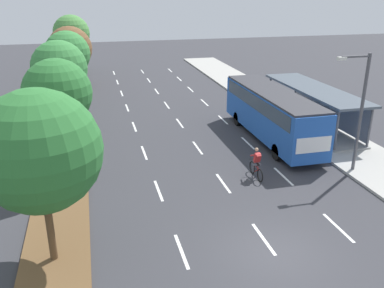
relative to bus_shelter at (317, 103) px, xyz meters
The scene contains 16 objects.
ground_plane 16.76m from the bus_shelter, 124.89° to the right, with size 140.00×140.00×0.00m, color #38383D.
median_strip 19.01m from the bus_shelter, 160.44° to the left, with size 2.60×52.00×0.12m, color brown.
sidewalk_right 6.59m from the bus_shelter, 92.52° to the left, with size 4.50×52.00×0.15m, color #ADAAA3.
lane_divider_left 13.60m from the bus_shelter, 165.31° to the left, with size 0.14×45.16×0.01m.
lane_divider_center 10.29m from the bus_shelter, 160.27° to the left, with size 0.14×45.16×0.01m.
lane_divider_right 7.18m from the bus_shelter, 150.46° to the left, with size 0.14×45.16×0.01m.
bus_shelter is the anchor object (origin of this frame).
bus 4.55m from the bus_shelter, 160.36° to the right, with size 2.54×11.29×3.37m.
cyclist 10.38m from the bus_shelter, 137.10° to the right, with size 0.46×1.82×1.71m.
median_tree_nearest 21.71m from the bus_shelter, 146.05° to the right, with size 4.38×4.38×6.59m.
median_tree_second 18.43m from the bus_shelter, 165.63° to the right, with size 3.52×3.52×6.40m.
median_tree_third 18.36m from the bus_shelter, behind, with size 3.74×3.74×6.44m.
median_tree_fourth 20.69m from the bus_shelter, 149.18° to the left, with size 3.80×3.80×6.35m.
median_tree_fifth 25.30m from the bus_shelter, 134.36° to the left, with size 4.39×4.39×6.09m.
median_tree_farthest 31.15m from the bus_shelter, 124.56° to the left, with size 4.22×4.22×6.76m.
streetlight 8.17m from the bus_shelter, 105.47° to the right, with size 1.91×0.24×6.50m.
Camera 1 is at (-6.44, -12.35, 9.78)m, focal length 38.43 mm.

